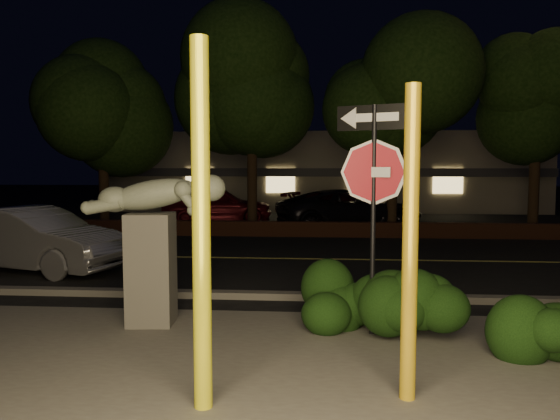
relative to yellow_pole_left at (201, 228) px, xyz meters
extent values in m
plane|color=black|center=(1.04, 11.50, -1.78)|extent=(90.00, 90.00, 0.00)
cube|color=#4C4944|center=(1.04, 0.50, -1.77)|extent=(14.00, 6.00, 0.02)
cube|color=black|center=(1.04, 8.50, -1.78)|extent=(80.00, 8.00, 0.01)
cube|color=#B9B14A|center=(1.04, 8.50, -1.76)|extent=(80.00, 0.12, 0.00)
cube|color=#4C4944|center=(1.04, 4.40, -1.72)|extent=(80.00, 0.25, 0.12)
cube|color=#482417|center=(1.04, 12.80, -1.53)|extent=(40.00, 0.35, 0.50)
cube|color=black|center=(1.04, 18.50, -1.77)|extent=(40.00, 12.00, 0.01)
cube|color=gray|center=(1.04, 26.50, 0.22)|extent=(22.00, 10.00, 4.00)
cube|color=#333338|center=(1.04, 21.40, 0.22)|extent=(22.00, 0.20, 0.40)
cube|color=#FFD87F|center=(-4.96, 21.45, -0.18)|extent=(1.40, 0.08, 1.20)
cube|color=#FFD87F|center=(-0.96, 21.45, -0.18)|extent=(1.40, 0.08, 1.20)
cube|color=#FFD87F|center=(3.04, 21.45, -0.18)|extent=(1.40, 0.08, 1.20)
cube|color=#FFD87F|center=(7.04, 21.45, -0.18)|extent=(1.40, 0.08, 1.20)
cylinder|color=black|center=(-6.96, 14.50, 0.09)|extent=(0.36, 0.36, 3.75)
ellipsoid|color=black|center=(-6.96, 14.50, 3.58)|extent=(4.60, 4.60, 4.14)
cylinder|color=black|center=(-1.46, 14.70, 0.34)|extent=(0.36, 0.36, 4.25)
ellipsoid|color=black|center=(-1.46, 14.70, 4.29)|extent=(5.20, 5.20, 4.68)
cylinder|color=black|center=(3.54, 14.30, 0.22)|extent=(0.36, 0.36, 4.00)
ellipsoid|color=black|center=(3.54, 14.30, 3.90)|extent=(4.80, 4.80, 4.32)
cylinder|color=black|center=(8.54, 14.80, 0.17)|extent=(0.36, 0.36, 3.90)
ellipsoid|color=black|center=(8.54, 14.80, 3.66)|extent=(4.40, 4.40, 3.96)
cylinder|color=yellow|center=(0.00, 0.00, 0.00)|extent=(0.18, 0.18, 3.56)
cylinder|color=gold|center=(2.01, 0.36, -0.20)|extent=(0.16, 0.16, 3.16)
cylinder|color=black|center=(1.84, 2.46, -0.19)|extent=(0.07, 0.07, 3.19)
cube|color=white|center=(1.84, 2.46, 0.49)|extent=(0.45, 0.22, 0.14)
cube|color=black|center=(1.84, 2.46, 1.23)|extent=(1.01, 0.45, 0.34)
cube|color=white|center=(1.84, 2.46, 1.23)|extent=(0.64, 0.29, 0.14)
cube|color=#4C4944|center=(-1.38, 2.72, -0.95)|extent=(0.70, 0.70, 1.67)
sphere|color=#646B5B|center=(-0.48, 2.80, 0.26)|extent=(0.39, 0.39, 0.39)
ellipsoid|color=black|center=(1.74, 2.73, -1.23)|extent=(2.29, 1.45, 1.11)
ellipsoid|color=black|center=(2.27, 2.26, -1.26)|extent=(1.59, 0.87, 1.03)
imported|color=silver|center=(-5.31, 6.50, -1.07)|extent=(4.59, 2.66, 1.43)
imported|color=maroon|center=(-3.16, 16.61, -1.02)|extent=(4.68, 2.50, 1.51)
imported|color=#3C090F|center=(1.79, 16.51, -1.13)|extent=(4.83, 3.10, 1.30)
imported|color=black|center=(2.11, 15.00, -1.04)|extent=(5.81, 4.06, 1.47)
camera|label=1|loc=(1.16, -5.06, 0.60)|focal=35.00mm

